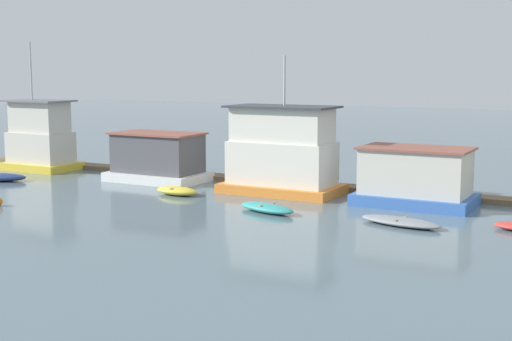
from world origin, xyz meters
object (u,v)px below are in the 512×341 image
object	(u,v)px
dinghy_navy	(1,177)
dinghy_yellow	(177,191)
houseboat_white	(158,158)
dinghy_grey	(401,222)
houseboat_blue	(415,178)
houseboat_orange	(282,153)
houseboat_yellow	(40,139)
dinghy_teal	(267,208)

from	to	relation	value
dinghy_navy	dinghy_yellow	bearing A→B (deg)	5.19
houseboat_white	dinghy_grey	size ratio (longest dim) A/B	1.48
houseboat_blue	dinghy_navy	distance (m)	27.14
houseboat_orange	dinghy_navy	distance (m)	19.27
houseboat_yellow	houseboat_white	size ratio (longest dim) A/B	1.46
dinghy_teal	houseboat_white	bearing A→B (deg)	152.31
houseboat_white	houseboat_orange	xyz separation A→B (m)	(9.35, -0.26, 0.89)
dinghy_navy	houseboat_yellow	bearing A→B (deg)	107.58
houseboat_orange	dinghy_grey	size ratio (longest dim) A/B	1.89
dinghy_yellow	dinghy_grey	xyz separation A→B (m)	(14.19, -1.84, -0.06)
houseboat_blue	dinghy_yellow	xyz separation A→B (m)	(-13.32, -3.55, -1.26)
houseboat_white	dinghy_navy	bearing A→B (deg)	-151.17
houseboat_yellow	dinghy_teal	xyz separation A→B (m)	(22.18, -6.24, -2.08)
dinghy_grey	houseboat_yellow	bearing A→B (deg)	168.40
houseboat_orange	dinghy_navy	size ratio (longest dim) A/B	2.15
houseboat_blue	dinghy_teal	bearing A→B (deg)	-137.81
houseboat_blue	dinghy_grey	distance (m)	5.63
dinghy_navy	dinghy_grey	xyz separation A→B (m)	(27.56, -0.63, -0.07)
dinghy_yellow	dinghy_grey	bearing A→B (deg)	-7.41
dinghy_navy	dinghy_teal	xyz separation A→B (m)	(20.48, -0.86, -0.03)
dinghy_grey	dinghy_yellow	bearing A→B (deg)	172.59
houseboat_orange	dinghy_yellow	world-z (taller)	houseboat_orange
houseboat_white	houseboat_blue	size ratio (longest dim) A/B	1.02
houseboat_blue	dinghy_teal	distance (m)	8.48
houseboat_white	houseboat_blue	bearing A→B (deg)	-0.95
dinghy_yellow	dinghy_teal	size ratio (longest dim) A/B	0.76
houseboat_orange	dinghy_grey	world-z (taller)	houseboat_orange
dinghy_teal	houseboat_orange	bearing A→B (deg)	108.90
houseboat_yellow	houseboat_orange	world-z (taller)	houseboat_yellow
dinghy_grey	dinghy_navy	bearing A→B (deg)	178.69
houseboat_blue	dinghy_teal	world-z (taller)	houseboat_blue
dinghy_grey	houseboat_blue	bearing A→B (deg)	99.12
houseboat_orange	houseboat_white	bearing A→B (deg)	178.40
houseboat_orange	dinghy_yellow	bearing A→B (deg)	-145.27
houseboat_yellow	houseboat_white	distance (m)	10.93
dinghy_teal	dinghy_grey	xyz separation A→B (m)	(7.08, 0.23, -0.04)
houseboat_white	houseboat_orange	world-z (taller)	houseboat_orange
houseboat_white	dinghy_grey	xyz separation A→B (m)	(18.37, -5.69, -1.34)
houseboat_blue	houseboat_yellow	bearing A→B (deg)	178.78
dinghy_teal	dinghy_navy	bearing A→B (deg)	177.59
houseboat_blue	dinghy_yellow	size ratio (longest dim) A/B	2.19
dinghy_navy	dinghy_grey	size ratio (longest dim) A/B	0.88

